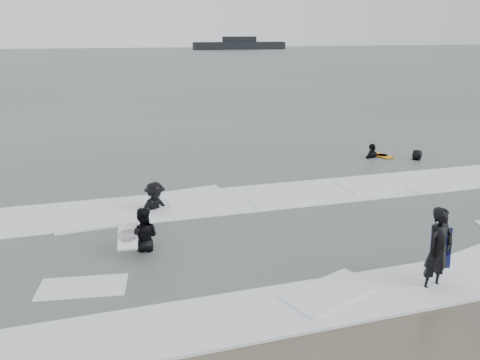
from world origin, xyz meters
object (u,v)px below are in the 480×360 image
object	(u,v)px
surfer_wading	(144,251)
surfer_breaker	(156,212)
surfer_right_near	(372,158)
vessel_horizon	(239,45)
surfer_right_far	(416,161)
surfer_centre	(433,288)

from	to	relation	value
surfer_wading	surfer_breaker	distance (m)	2.81
surfer_right_near	vessel_horizon	bearing A→B (deg)	-123.29
surfer_right_near	surfer_right_far	bearing A→B (deg)	131.16
surfer_breaker	surfer_wading	bearing A→B (deg)	-134.19
surfer_centre	surfer_right_far	size ratio (longest dim) A/B	1.19
surfer_wading	surfer_centre	bearing A→B (deg)	159.93
surfer_right_near	vessel_horizon	size ratio (longest dim) A/B	0.06
surfer_breaker	surfer_right_far	bearing A→B (deg)	-17.52
surfer_breaker	surfer_right_near	size ratio (longest dim) A/B	1.01
surfer_breaker	surfer_right_near	xyz separation A→B (m)	(10.30, 4.03, 0.00)
surfer_centre	surfer_wading	xyz separation A→B (m)	(-6.20, 3.75, 0.00)
surfer_right_far	vessel_horizon	bearing A→B (deg)	-153.97
surfer_wading	surfer_breaker	size ratio (longest dim) A/B	0.95
vessel_horizon	surfer_wading	bearing A→B (deg)	-106.75
surfer_wading	vessel_horizon	world-z (taller)	vessel_horizon
surfer_right_far	surfer_centre	bearing A→B (deg)	4.43
vessel_horizon	surfer_right_far	bearing A→B (deg)	-102.18
surfer_right_near	surfer_right_far	xyz separation A→B (m)	(1.71, -0.93, 0.00)
surfer_centre	surfer_right_near	world-z (taller)	surfer_centre
surfer_centre	surfer_breaker	bearing A→B (deg)	116.48
surfer_breaker	surfer_right_near	distance (m)	11.07
surfer_breaker	surfer_right_far	size ratio (longest dim) A/B	1.11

